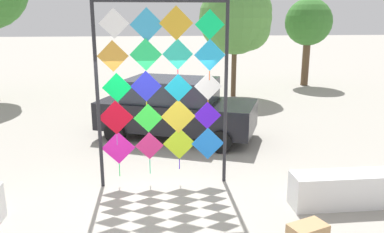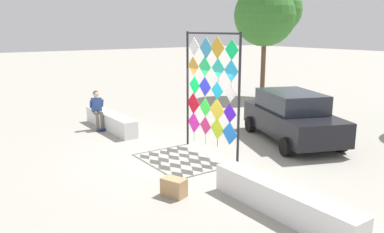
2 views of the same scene
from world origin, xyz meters
name	(u,v)px [view 1 (image 1 of 2)]	position (x,y,z in m)	size (l,w,h in m)	color
ground	(152,203)	(0.00, 0.00, 0.00)	(120.00, 120.00, 0.00)	#9E998E
kite_display_rack	(162,85)	(0.25, 0.86, 2.04)	(2.54, 0.08, 3.63)	#232328
parked_car	(175,108)	(0.69, 3.97, 0.84)	(4.63, 3.28, 1.65)	black
tree_broadleaf	(309,22)	(7.53, 11.76, 3.00)	(2.20, 2.20, 4.13)	brown
tree_far_right	(239,18)	(3.64, 9.36, 3.21)	(2.95, 2.95, 4.70)	brown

